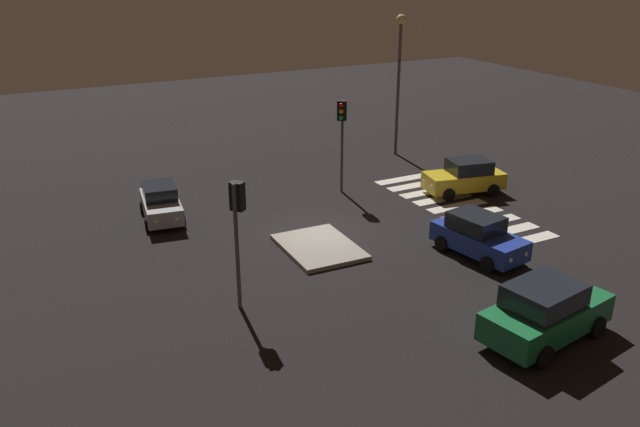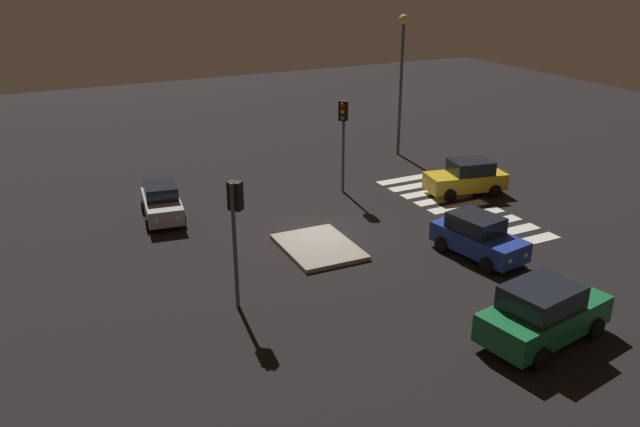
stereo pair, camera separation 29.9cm
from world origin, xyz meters
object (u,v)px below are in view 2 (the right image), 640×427
at_px(car_silver, 162,202).
at_px(street_lamp, 402,62).
at_px(traffic_light_east, 343,124).
at_px(traffic_light_west, 236,213).
at_px(car_green, 543,313).
at_px(traffic_island, 319,247).
at_px(car_blue, 478,237).
at_px(car_yellow, 467,177).

xyz_separation_m(car_silver, street_lamp, (3.89, -15.38, 4.74)).
xyz_separation_m(traffic_light_east, traffic_light_west, (-8.44, 8.66, -0.18)).
xyz_separation_m(car_green, street_lamp, (19.34, -7.45, 4.57)).
xyz_separation_m(car_green, car_silver, (15.45, 7.94, -0.17)).
relative_size(traffic_island, car_blue, 0.94).
xyz_separation_m(car_yellow, traffic_light_east, (2.96, 5.49, 2.71)).
distance_m(car_blue, street_lamp, 15.30).
relative_size(car_blue, street_lamp, 0.50).
distance_m(car_blue, car_green, 6.16).
relative_size(car_blue, car_silver, 1.07).
height_order(traffic_island, traffic_light_east, traffic_light_east).
bearing_deg(traffic_island, car_yellow, -74.80).
bearing_deg(car_yellow, traffic_light_west, 32.63).
bearing_deg(traffic_light_east, car_green, 34.61).
distance_m(traffic_island, traffic_light_west, 6.24).
height_order(traffic_light_east, street_lamp, street_lamp).
bearing_deg(car_blue, traffic_island, -131.30).
distance_m(car_silver, street_lamp, 16.56).
relative_size(traffic_island, street_lamp, 0.47).
height_order(car_blue, traffic_light_west, traffic_light_west).
relative_size(car_blue, traffic_light_west, 0.91).
xyz_separation_m(car_yellow, traffic_light_west, (-5.48, 14.15, 2.53)).
relative_size(traffic_light_east, street_lamp, 0.58).
distance_m(traffic_island, car_silver, 7.94).
distance_m(car_blue, car_yellow, 7.46).
bearing_deg(car_blue, car_yellow, 136.01).
bearing_deg(car_yellow, car_green, 72.39).
bearing_deg(traffic_light_east, car_silver, -55.44).
bearing_deg(car_blue, car_green, -29.75).
relative_size(traffic_island, traffic_light_east, 0.81).
bearing_deg(traffic_island, traffic_light_east, -36.83).
height_order(car_blue, traffic_light_east, traffic_light_east).
height_order(car_blue, car_yellow, car_yellow).
relative_size(car_green, street_lamp, 0.57).
distance_m(car_blue, traffic_light_east, 9.51).
bearing_deg(car_silver, street_lamp, 112.08).
bearing_deg(car_blue, traffic_light_west, -101.95).
bearing_deg(traffic_island, car_green, -161.32).
relative_size(car_yellow, car_silver, 1.10).
bearing_deg(car_silver, car_blue, 54.24).
bearing_deg(traffic_light_west, car_green, -78.32).
distance_m(car_blue, traffic_light_west, 10.16).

